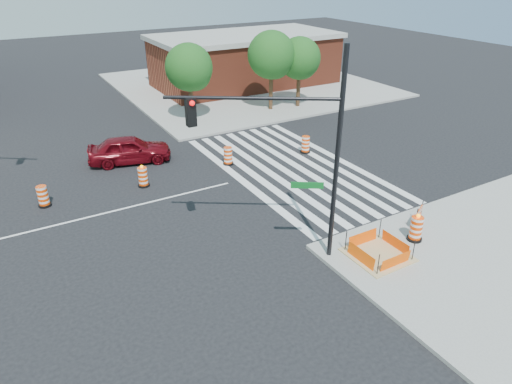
% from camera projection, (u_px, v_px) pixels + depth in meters
% --- Properties ---
extents(ground, '(120.00, 120.00, 0.00)m').
position_uv_depth(ground, '(91.00, 217.00, 20.80)').
color(ground, black).
rests_on(ground, ground).
extents(sidewalk_ne, '(22.00, 22.00, 0.15)m').
position_uv_depth(sidewalk_ne, '(246.00, 84.00, 42.68)').
color(sidewalk_ne, gray).
rests_on(sidewalk_ne, ground).
extents(crosswalk_east, '(6.75, 13.50, 0.01)m').
position_uv_depth(crosswalk_east, '(290.00, 168.00, 25.68)').
color(crosswalk_east, silver).
rests_on(crosswalk_east, ground).
extents(lane_centerline, '(14.00, 0.12, 0.01)m').
position_uv_depth(lane_centerline, '(91.00, 217.00, 20.79)').
color(lane_centerline, silver).
rests_on(lane_centerline, ground).
extents(excavation_pit, '(2.20, 2.20, 0.90)m').
position_uv_depth(excavation_pit, '(378.00, 254.00, 17.77)').
color(excavation_pit, tan).
rests_on(excavation_pit, ground).
extents(brick_storefront, '(16.50, 8.50, 4.60)m').
position_uv_depth(brick_storefront, '(245.00, 60.00, 41.67)').
color(brick_storefront, maroon).
rests_on(brick_storefront, ground).
extents(red_coupe, '(4.92, 2.95, 1.57)m').
position_uv_depth(red_coupe, '(130.00, 149.00, 26.07)').
color(red_coupe, '#5D0810').
rests_on(red_coupe, ground).
extents(signal_pole_se, '(5.17, 3.35, 7.98)m').
position_uv_depth(signal_pole_se, '(290.00, 140.00, 15.79)').
color(signal_pole_se, black).
rests_on(signal_pole_se, ground).
extents(pit_drum, '(0.62, 0.62, 1.22)m').
position_uv_depth(pit_drum, '(416.00, 229.00, 18.58)').
color(pit_drum, black).
rests_on(pit_drum, ground).
extents(barricade, '(0.84, 0.47, 1.09)m').
position_uv_depth(barricade, '(419.00, 215.00, 19.45)').
color(barricade, '#F04105').
rests_on(barricade, ground).
extents(tree_north_c, '(3.28, 3.26, 5.54)m').
position_uv_depth(tree_north_c, '(189.00, 70.00, 31.30)').
color(tree_north_c, '#382314').
rests_on(tree_north_c, ground).
extents(tree_north_d, '(3.52, 3.52, 5.99)m').
position_uv_depth(tree_north_d, '(272.00, 58.00, 33.69)').
color(tree_north_d, '#382314').
rests_on(tree_north_d, ground).
extents(tree_north_e, '(3.23, 3.19, 5.43)m').
position_uv_depth(tree_north_e, '(300.00, 61.00, 34.62)').
color(tree_north_e, '#382314').
rests_on(tree_north_e, ground).
extents(median_drum_2, '(0.60, 0.60, 1.02)m').
position_uv_depth(median_drum_2, '(43.00, 197.00, 21.50)').
color(median_drum_2, black).
rests_on(median_drum_2, ground).
extents(median_drum_3, '(0.60, 0.60, 1.18)m').
position_uv_depth(median_drum_3, '(143.00, 177.00, 23.40)').
color(median_drum_3, black).
rests_on(median_drum_3, ground).
extents(median_drum_4, '(0.60, 0.60, 1.02)m').
position_uv_depth(median_drum_4, '(228.00, 156.00, 25.93)').
color(median_drum_4, black).
rests_on(median_drum_4, ground).
extents(median_drum_5, '(0.60, 0.60, 1.02)m').
position_uv_depth(median_drum_5, '(306.00, 145.00, 27.53)').
color(median_drum_5, black).
rests_on(median_drum_5, ground).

